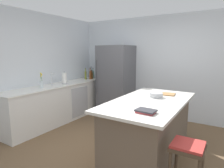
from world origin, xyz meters
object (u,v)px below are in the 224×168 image
Objects in this scene: refrigerator at (116,80)px; olive_oil_bottle at (86,75)px; flower_vase at (41,83)px; cookbook_stack at (146,111)px; mixing_bowl at (156,95)px; gin_bottle at (93,74)px; vinegar_bottle at (90,75)px; whiskey_bottle at (92,75)px; soda_bottle at (91,74)px; bar_stool at (187,154)px; sink_faucet at (52,79)px; cutting_board at (166,94)px; paper_towel_roll at (64,78)px; kitchen_island at (149,128)px.

refrigerator is 0.92m from olive_oil_bottle.
flower_vase reaches higher than cookbook_stack.
flower_vase is at bearing -171.33° from mixing_bowl.
mixing_bowl is at bearing -31.66° from gin_bottle.
vinegar_bottle reaches higher than olive_oil_bottle.
flower_vase is (-0.84, -1.77, 0.09)m from refrigerator.
vinegar_bottle reaches higher than gin_bottle.
gin_bottle reaches higher than whiskey_bottle.
whiskey_bottle reaches higher than cookbook_stack.
soda_bottle is 1.35× the size of cookbook_stack.
bar_stool is 3.91m from whiskey_bottle.
sink_faucet is 2.64m from cutting_board.
paper_towel_roll is 2.47m from mixing_bowl.
flower_vase is at bearing -115.50° from refrigerator.
soda_bottle is 1.06× the size of olive_oil_bottle.
flower_vase is at bearing -76.60° from sink_faucet.
paper_towel_roll is (-2.44, 0.56, 0.57)m from kitchen_island.
olive_oil_bottle is (0.04, 1.19, -0.03)m from sink_faucet.
bar_stool is 2.03× the size of flower_vase.
paper_towel_roll is 0.95× the size of vinegar_bottle.
vinegar_bottle is at bearing 152.04° from mixing_bowl.
flower_vase is 0.68m from paper_towel_roll.
vinegar_bottle is at bearing 88.53° from flower_vase.
kitchen_island is 6.69× the size of gin_bottle.
refrigerator is 3.30m from bar_stool.
vinegar_bottle is at bearing -60.20° from soda_bottle.
olive_oil_bottle is (-3.21, 2.10, 0.49)m from bar_stool.
soda_bottle is at bearing 119.80° from vinegar_bottle.
vinegar_bottle is (0.02, -0.08, 0.02)m from whiskey_bottle.
flower_vase is 2.49m from mixing_bowl.
refrigerator is at bearing 128.21° from cookbook_stack.
kitchen_island is 8.79× the size of mixing_bowl.
bar_stool is (0.72, -0.66, 0.08)m from kitchen_island.
gin_bottle is 0.29m from vinegar_bottle.
bar_stool is 1.44m from cutting_board.
kitchen_island is at bearing -32.66° from vinegar_bottle.
whiskey_bottle is at bearing 157.10° from cutting_board.
whiskey_bottle is 2.79m from mixing_bowl.
vinegar_bottle is (0.13, 1.29, -0.03)m from sink_faucet.
flower_vase is at bearing -91.47° from vinegar_bottle.
sink_faucet is at bearing -91.87° from olive_oil_bottle.
kitchen_island is 2.94m from olive_oil_bottle.
gin_bottle is 2.96m from mixing_bowl.
kitchen_island is 2.62m from sink_faucet.
olive_oil_bottle is at bearing -166.79° from refrigerator.
refrigerator is at bearing 52.61° from paper_towel_roll.
flower_vase reaches higher than bar_stool.
whiskey_bottle is at bearing 89.12° from flower_vase.
cutting_board is (1.69, -1.08, 0.02)m from refrigerator.
cookbook_stack is 0.90m from mixing_bowl.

